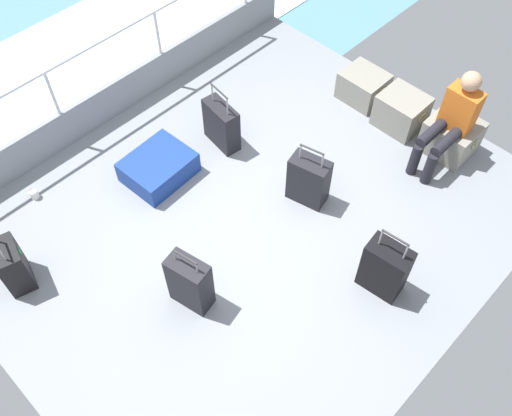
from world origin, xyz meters
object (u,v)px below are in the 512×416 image
object	(u,v)px
suitcase_5	(190,283)
cargo_crate_2	(451,136)
passenger_seated	(452,120)
suitcase_3	(221,125)
cargo_crate_1	(401,111)
suitcase_4	(12,265)
suitcase_2	(385,268)
paper_cup	(34,194)
suitcase_1	(309,180)
cargo_crate_0	(363,86)
suitcase_0	(159,167)

from	to	relation	value
suitcase_5	cargo_crate_2	bearing A→B (deg)	78.89
passenger_seated	suitcase_3	world-z (taller)	passenger_seated
suitcase_3	cargo_crate_1	bearing A→B (deg)	52.16
suitcase_4	suitcase_2	bearing A→B (deg)	43.43
suitcase_4	cargo_crate_2	bearing A→B (deg)	65.29
suitcase_5	paper_cup	size ratio (longest dim) A/B	7.41
suitcase_1	paper_cup	distance (m)	2.83
suitcase_1	suitcase_2	xyz separation A→B (m)	(1.16, -0.30, 0.02)
suitcase_2	suitcase_3	xyz separation A→B (m)	(-2.35, 0.23, -0.03)
cargo_crate_1	suitcase_1	bearing A→B (deg)	-91.87
cargo_crate_2	suitcase_4	distance (m)	4.61
cargo_crate_2	suitcase_2	bearing A→B (deg)	-75.26
suitcase_5	paper_cup	bearing A→B (deg)	-170.03
cargo_crate_0	suitcase_0	xyz separation A→B (m)	(-0.79, -2.46, -0.05)
passenger_seated	suitcase_5	bearing A→B (deg)	-101.77
cargo_crate_1	paper_cup	distance (m)	4.06
passenger_seated	suitcase_2	bearing A→B (deg)	-73.75
cargo_crate_0	suitcase_3	world-z (taller)	suitcase_3
suitcase_5	suitcase_0	bearing A→B (deg)	151.32
paper_cup	cargo_crate_2	bearing A→B (deg)	53.11
cargo_crate_2	suitcase_2	world-z (taller)	suitcase_2
suitcase_4	paper_cup	bearing A→B (deg)	139.92
cargo_crate_2	suitcase_5	bearing A→B (deg)	-101.11
suitcase_1	paper_cup	world-z (taller)	suitcase_1
suitcase_3	suitcase_5	distance (m)	1.97
cargo_crate_1	paper_cup	bearing A→B (deg)	-120.52
cargo_crate_0	suitcase_4	size ratio (longest dim) A/B	0.77
cargo_crate_2	passenger_seated	size ratio (longest dim) A/B	0.50
cargo_crate_0	cargo_crate_2	distance (m)	1.19
passenger_seated	suitcase_0	xyz separation A→B (m)	(-1.98, -2.28, -0.45)
cargo_crate_0	suitcase_1	distance (m)	1.68
cargo_crate_1	suitcase_0	xyz separation A→B (m)	(-1.37, -2.40, -0.08)
cargo_crate_2	paper_cup	xyz separation A→B (m)	(-2.67, -3.56, -0.15)
suitcase_0	suitcase_5	distance (m)	1.55
passenger_seated	suitcase_1	distance (m)	1.59
cargo_crate_0	cargo_crate_1	xyz separation A→B (m)	(0.58, -0.06, 0.03)
cargo_crate_1	suitcase_5	xyz separation A→B (m)	(-0.02, -3.14, 0.10)
suitcase_3	paper_cup	distance (m)	2.08
paper_cup	cargo_crate_1	bearing A→B (deg)	59.48
suitcase_0	suitcase_2	xyz separation A→B (m)	(2.48, 0.57, 0.17)
suitcase_5	paper_cup	distance (m)	2.09
suitcase_0	passenger_seated	bearing A→B (deg)	49.10
suitcase_2	suitcase_4	distance (m)	3.34
suitcase_2	suitcase_5	distance (m)	1.73
suitcase_3	suitcase_4	distance (m)	2.53
suitcase_2	suitcase_0	bearing A→B (deg)	-166.98
cargo_crate_1	suitcase_0	distance (m)	2.76
paper_cup	suitcase_3	bearing A→B (deg)	66.62
suitcase_5	suitcase_4	bearing A→B (deg)	-142.76
cargo_crate_0	suitcase_4	world-z (taller)	suitcase_4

